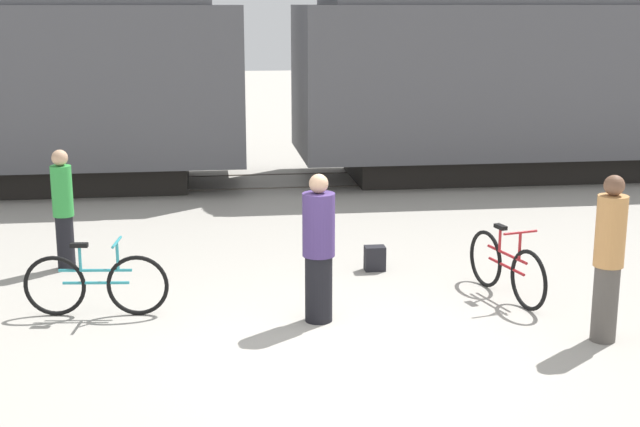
% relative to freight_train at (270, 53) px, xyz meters
% --- Properties ---
extents(ground_plane, '(80.00, 80.00, 0.00)m').
position_rel_freight_train_xyz_m(ground_plane, '(0.00, -9.24, -2.61)').
color(ground_plane, '#A8A399').
extents(freight_train, '(59.48, 3.16, 5.06)m').
position_rel_freight_train_xyz_m(freight_train, '(0.00, 0.00, 0.00)').
color(freight_train, black).
rests_on(freight_train, ground_plane).
extents(rail_near, '(71.48, 0.07, 0.01)m').
position_rel_freight_train_xyz_m(rail_near, '(0.00, -0.72, -2.60)').
color(rail_near, '#4C4238').
rests_on(rail_near, ground_plane).
extents(rail_far, '(71.48, 0.07, 0.01)m').
position_rel_freight_train_xyz_m(rail_far, '(0.00, 0.72, -2.60)').
color(rail_far, '#4C4238').
rests_on(rail_far, ground_plane).
extents(bicycle_teal, '(1.69, 0.46, 0.91)m').
position_rel_freight_train_xyz_m(bicycle_teal, '(-2.66, -7.83, -2.22)').
color(bicycle_teal, black).
rests_on(bicycle_teal, ground_plane).
extents(bicycle_maroon, '(0.51, 1.68, 0.92)m').
position_rel_freight_train_xyz_m(bicycle_maroon, '(2.32, -7.82, -2.22)').
color(bicycle_maroon, black).
rests_on(bicycle_maroon, ground_plane).
extents(person_in_tan, '(0.32, 0.32, 1.84)m').
position_rel_freight_train_xyz_m(person_in_tan, '(2.90, -9.36, -1.67)').
color(person_in_tan, '#514C47').
rests_on(person_in_tan, ground_plane).
extents(person_in_purple, '(0.37, 0.37, 1.73)m').
position_rel_freight_train_xyz_m(person_in_purple, '(-0.10, -8.35, -1.75)').
color(person_in_purple, black).
rests_on(person_in_purple, ground_plane).
extents(person_in_green, '(0.28, 0.28, 1.66)m').
position_rel_freight_train_xyz_m(person_in_green, '(-3.30, -5.81, -1.75)').
color(person_in_green, black).
rests_on(person_in_green, ground_plane).
extents(backpack, '(0.28, 0.20, 0.34)m').
position_rel_freight_train_xyz_m(backpack, '(0.93, -6.46, -2.44)').
color(backpack, black).
rests_on(backpack, ground_plane).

